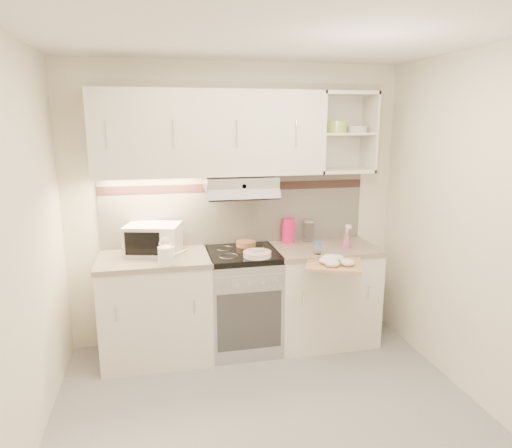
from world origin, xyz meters
name	(u,v)px	position (x,y,z in m)	size (l,w,h in m)	color
ground	(274,423)	(0.00, 0.00, 0.00)	(3.00, 3.00, 0.00)	gray
room_shell	(262,178)	(0.00, 0.37, 1.63)	(3.04, 2.84, 2.52)	silver
base_cabinet_left	(157,310)	(-0.75, 1.10, 0.43)	(0.90, 0.60, 0.86)	silver
worktop_left	(154,259)	(-0.75, 1.10, 0.88)	(0.92, 0.62, 0.04)	gray
base_cabinet_right	(323,295)	(0.75, 1.10, 0.43)	(0.90, 0.60, 0.86)	silver
worktop_right	(324,248)	(0.75, 1.10, 0.88)	(0.92, 0.62, 0.04)	gray
electric_range	(243,300)	(0.00, 1.10, 0.45)	(0.60, 0.60, 0.90)	#B7B7BC
microwave	(153,239)	(-0.75, 1.21, 1.02)	(0.51, 0.43, 0.25)	silver
watering_can	(167,255)	(-0.64, 0.88, 0.98)	(0.25, 0.15, 0.22)	white
plate_stack	(257,254)	(0.09, 0.92, 0.92)	(0.23, 0.23, 0.05)	silver
bread_loaf	(246,244)	(0.06, 1.26, 0.92)	(0.18, 0.18, 0.04)	#B58C41
pink_pitcher	(289,230)	(0.47, 1.30, 1.01)	(0.12, 0.11, 0.23)	#E7105F
glass_jar	(308,231)	(0.66, 1.30, 1.00)	(0.11, 0.11, 0.20)	silver
spice_jar	(318,248)	(0.61, 0.88, 0.95)	(0.07, 0.07, 0.10)	white
spray_bottle	(347,238)	(0.93, 1.02, 0.99)	(0.09, 0.09, 0.22)	pink
cutting_board	(334,264)	(0.67, 0.67, 0.87)	(0.43, 0.39, 0.02)	tan
dish_towel	(335,259)	(0.67, 0.65, 0.92)	(0.26, 0.22, 0.07)	white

